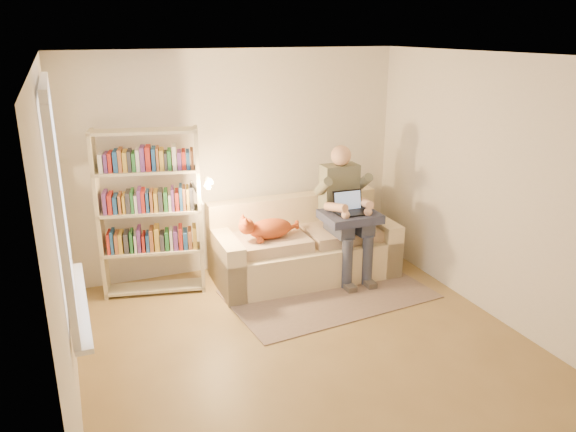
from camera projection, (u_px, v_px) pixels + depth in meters
name	position (u px, v px, depth m)	size (l,w,h in m)	color
floor	(316.00, 356.00, 5.06)	(4.50, 4.50, 0.00)	olive
ceiling	(321.00, 57.00, 4.24)	(4.00, 4.50, 0.02)	white
wall_left	(60.00, 254.00, 3.93)	(0.02, 4.50, 2.60)	silver
wall_right	(508.00, 194.00, 5.36)	(0.02, 4.50, 2.60)	silver
wall_back	(238.00, 163.00, 6.62)	(4.00, 0.02, 2.60)	silver
wall_front	(518.00, 360.00, 2.67)	(4.00, 0.02, 2.60)	silver
window	(66.00, 234.00, 4.10)	(0.12, 1.52, 1.69)	white
sofa	(303.00, 249.00, 6.64)	(2.13, 0.99, 0.90)	beige
person	(344.00, 205.00, 6.48)	(0.44, 0.70, 1.54)	slate
cat	(265.00, 229.00, 6.23)	(0.77, 0.28, 0.28)	#D25D29
blanket	(353.00, 216.00, 6.39)	(0.62, 0.51, 0.10)	#2C314E
laptop	(352.00, 207.00, 6.36)	(0.36, 0.28, 0.32)	black
bookshelf	(150.00, 205.00, 5.99)	(1.20, 0.58, 1.84)	beige
rug	(329.00, 294.00, 6.22)	(2.18, 1.29, 0.01)	#806B5D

